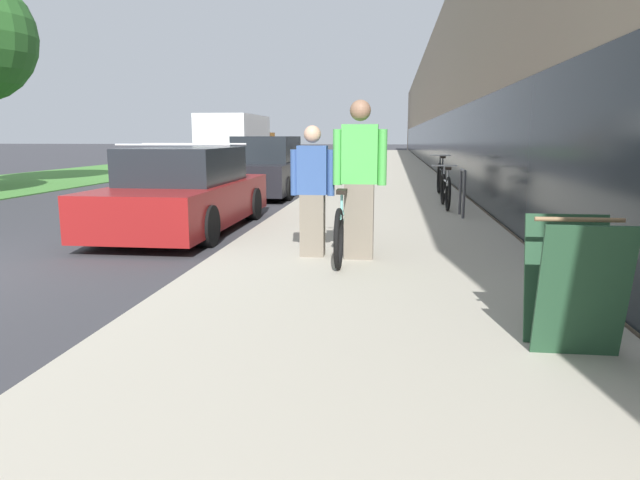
{
  "coord_description": "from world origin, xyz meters",
  "views": [
    {
      "loc": [
        5.66,
        -5.12,
        1.56
      ],
      "look_at": [
        3.44,
        12.74,
        -1.72
      ],
      "focal_mm": 32.0,
      "sensor_mm": 36.0,
      "label": 1
    }
  ],
  "objects_px": {
    "sandwich_board_sign": "(574,284)",
    "parked_sedan_curbside": "(186,193)",
    "cruiser_bike_middle": "(441,179)",
    "vintage_roadster_curbside": "(268,169)",
    "moving_truck": "(238,141)",
    "person_rider": "(360,180)",
    "bike_rack_hoop": "(462,188)",
    "cruiser_bike_nearest": "(445,190)",
    "person_bystander": "(313,191)",
    "tandem_bicycle": "(346,223)"
  },
  "relations": [
    {
      "from": "parked_sedan_curbside",
      "to": "vintage_roadster_curbside",
      "type": "xyz_separation_m",
      "value": [
        0.1,
        5.99,
        0.07
      ]
    },
    {
      "from": "person_rider",
      "to": "moving_truck",
      "type": "xyz_separation_m",
      "value": [
        -7.5,
        22.39,
        0.27
      ]
    },
    {
      "from": "sandwich_board_sign",
      "to": "parked_sedan_curbside",
      "type": "bearing_deg",
      "value": 131.16
    },
    {
      "from": "cruiser_bike_nearest",
      "to": "parked_sedan_curbside",
      "type": "height_order",
      "value": "parked_sedan_curbside"
    },
    {
      "from": "sandwich_board_sign",
      "to": "parked_sedan_curbside",
      "type": "relative_size",
      "value": 0.2
    },
    {
      "from": "sandwich_board_sign",
      "to": "vintage_roadster_curbside",
      "type": "bearing_deg",
      "value": 111.81
    },
    {
      "from": "vintage_roadster_curbside",
      "to": "cruiser_bike_nearest",
      "type": "bearing_deg",
      "value": -38.1
    },
    {
      "from": "tandem_bicycle",
      "to": "person_rider",
      "type": "xyz_separation_m",
      "value": [
        0.18,
        -0.33,
        0.55
      ]
    },
    {
      "from": "cruiser_bike_middle",
      "to": "vintage_roadster_curbside",
      "type": "relative_size",
      "value": 0.38
    },
    {
      "from": "person_rider",
      "to": "vintage_roadster_curbside",
      "type": "height_order",
      "value": "person_rider"
    },
    {
      "from": "cruiser_bike_nearest",
      "to": "cruiser_bike_middle",
      "type": "bearing_deg",
      "value": 87.39
    },
    {
      "from": "person_rider",
      "to": "cruiser_bike_middle",
      "type": "height_order",
      "value": "person_rider"
    },
    {
      "from": "cruiser_bike_nearest",
      "to": "person_rider",
      "type": "bearing_deg",
      "value": -106.04
    },
    {
      "from": "sandwich_board_sign",
      "to": "moving_truck",
      "type": "bearing_deg",
      "value": 109.86
    },
    {
      "from": "tandem_bicycle",
      "to": "parked_sedan_curbside",
      "type": "distance_m",
      "value": 3.6
    },
    {
      "from": "bike_rack_hoop",
      "to": "cruiser_bike_nearest",
      "type": "distance_m",
      "value": 1.29
    },
    {
      "from": "moving_truck",
      "to": "person_rider",
      "type": "bearing_deg",
      "value": -71.48
    },
    {
      "from": "cruiser_bike_nearest",
      "to": "cruiser_bike_middle",
      "type": "height_order",
      "value": "cruiser_bike_middle"
    },
    {
      "from": "bike_rack_hoop",
      "to": "cruiser_bike_nearest",
      "type": "bearing_deg",
      "value": 97.8
    },
    {
      "from": "bike_rack_hoop",
      "to": "vintage_roadster_curbside",
      "type": "relative_size",
      "value": 0.18
    },
    {
      "from": "person_rider",
      "to": "bike_rack_hoop",
      "type": "bearing_deg",
      "value": 66.76
    },
    {
      "from": "moving_truck",
      "to": "vintage_roadster_curbside",
      "type": "bearing_deg",
      "value": -71.77
    },
    {
      "from": "cruiser_bike_middle",
      "to": "vintage_roadster_curbside",
      "type": "height_order",
      "value": "vintage_roadster_curbside"
    },
    {
      "from": "sandwich_board_sign",
      "to": "moving_truck",
      "type": "xyz_separation_m",
      "value": [
        -9.08,
        25.16,
        0.74
      ]
    },
    {
      "from": "moving_truck",
      "to": "bike_rack_hoop",
      "type": "bearing_deg",
      "value": -63.84
    },
    {
      "from": "cruiser_bike_nearest",
      "to": "cruiser_bike_middle",
      "type": "relative_size",
      "value": 0.97
    },
    {
      "from": "sandwich_board_sign",
      "to": "moving_truck",
      "type": "height_order",
      "value": "moving_truck"
    },
    {
      "from": "person_rider",
      "to": "cruiser_bike_nearest",
      "type": "bearing_deg",
      "value": 73.96
    },
    {
      "from": "person_rider",
      "to": "sandwich_board_sign",
      "type": "xyz_separation_m",
      "value": [
        1.58,
        -2.76,
        -0.47
      ]
    },
    {
      "from": "cruiser_bike_middle",
      "to": "parked_sedan_curbside",
      "type": "relative_size",
      "value": 0.39
    },
    {
      "from": "person_rider",
      "to": "moving_truck",
      "type": "relative_size",
      "value": 0.25
    },
    {
      "from": "tandem_bicycle",
      "to": "cruiser_bike_middle",
      "type": "distance_m",
      "value": 7.41
    },
    {
      "from": "sandwich_board_sign",
      "to": "vintage_roadster_curbside",
      "type": "distance_m",
      "value": 12.14
    },
    {
      "from": "person_bystander",
      "to": "cruiser_bike_nearest",
      "type": "distance_m",
      "value": 5.42
    },
    {
      "from": "person_bystander",
      "to": "person_rider",
      "type": "bearing_deg",
      "value": -5.55
    },
    {
      "from": "person_rider",
      "to": "parked_sedan_curbside",
      "type": "xyz_separation_m",
      "value": [
        -3.03,
        2.52,
        -0.43
      ]
    },
    {
      "from": "cruiser_bike_middle",
      "to": "moving_truck",
      "type": "height_order",
      "value": "moving_truck"
    },
    {
      "from": "person_bystander",
      "to": "parked_sedan_curbside",
      "type": "height_order",
      "value": "person_bystander"
    },
    {
      "from": "person_bystander",
      "to": "vintage_roadster_curbside",
      "type": "bearing_deg",
      "value": 105.67
    },
    {
      "from": "tandem_bicycle",
      "to": "bike_rack_hoop",
      "type": "xyz_separation_m",
      "value": [
        1.81,
        3.47,
        0.15
      ]
    },
    {
      "from": "person_rider",
      "to": "cruiser_bike_nearest",
      "type": "xyz_separation_m",
      "value": [
        1.46,
        5.07,
        -0.56
      ]
    },
    {
      "from": "sandwich_board_sign",
      "to": "person_bystander",
      "type": "bearing_deg",
      "value": 127.22
    },
    {
      "from": "bike_rack_hoop",
      "to": "vintage_roadster_curbside",
      "type": "xyz_separation_m",
      "value": [
        -4.56,
        4.71,
        0.04
      ]
    },
    {
      "from": "person_bystander",
      "to": "bike_rack_hoop",
      "type": "xyz_separation_m",
      "value": [
        2.19,
        3.74,
        -0.26
      ]
    },
    {
      "from": "tandem_bicycle",
      "to": "moving_truck",
      "type": "xyz_separation_m",
      "value": [
        -7.32,
        22.06,
        0.83
      ]
    },
    {
      "from": "tandem_bicycle",
      "to": "cruiser_bike_nearest",
      "type": "distance_m",
      "value": 5.01
    },
    {
      "from": "vintage_roadster_curbside",
      "to": "moving_truck",
      "type": "xyz_separation_m",
      "value": [
        -4.57,
        13.89,
        0.63
      ]
    },
    {
      "from": "parked_sedan_curbside",
      "to": "moving_truck",
      "type": "xyz_separation_m",
      "value": [
        -4.47,
        19.88,
        0.7
      ]
    },
    {
      "from": "parked_sedan_curbside",
      "to": "moving_truck",
      "type": "relative_size",
      "value": 0.62
    },
    {
      "from": "person_rider",
      "to": "person_bystander",
      "type": "height_order",
      "value": "person_rider"
    }
  ]
}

